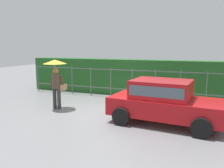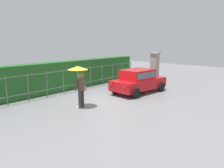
# 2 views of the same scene
# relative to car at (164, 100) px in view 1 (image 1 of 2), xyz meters

# --- Properties ---
(ground_plane) EXTENTS (40.00, 40.00, 0.00)m
(ground_plane) POSITION_rel_car_xyz_m (-2.18, 0.58, -0.80)
(ground_plane) COLOR slate
(car) EXTENTS (3.85, 2.12, 1.48)m
(car) POSITION_rel_car_xyz_m (0.00, 0.00, 0.00)
(car) COLOR #B71116
(car) RESTS_ON ground
(pedestrian) EXTENTS (0.96, 0.96, 2.05)m
(pedestrian) POSITION_rel_car_xyz_m (-4.49, 0.32, 0.67)
(pedestrian) COLOR #333333
(pedestrian) RESTS_ON ground
(fence_section) EXTENTS (11.52, 0.05, 1.50)m
(fence_section) POSITION_rel_car_xyz_m (-2.10, 3.28, 0.02)
(fence_section) COLOR #59605B
(fence_section) RESTS_ON ground
(hedge_row) EXTENTS (12.47, 0.90, 1.90)m
(hedge_row) POSITION_rel_car_xyz_m (-2.10, 4.18, 0.15)
(hedge_row) COLOR #235B23
(hedge_row) RESTS_ON ground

